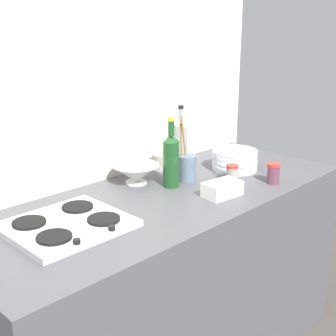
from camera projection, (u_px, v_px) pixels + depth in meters
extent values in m
cube|color=#4C4C51|center=(168.00, 286.00, 2.13)|extent=(1.80, 0.70, 0.90)
cube|color=beige|center=(110.00, 116.00, 2.16)|extent=(1.90, 0.06, 2.38)
cube|color=#B2B2B7|center=(67.00, 225.00, 1.67)|extent=(0.41, 0.36, 0.02)
cylinder|color=black|center=(54.00, 237.00, 1.54)|extent=(0.12, 0.12, 0.01)
cylinder|color=black|center=(104.00, 219.00, 1.68)|extent=(0.12, 0.12, 0.01)
cylinder|color=black|center=(29.00, 223.00, 1.65)|extent=(0.12, 0.12, 0.01)
cylinder|color=black|center=(78.00, 207.00, 1.79)|extent=(0.12, 0.12, 0.01)
cylinder|color=black|center=(77.00, 241.00, 1.50)|extent=(0.02, 0.02, 0.02)
cylinder|color=black|center=(112.00, 228.00, 1.60)|extent=(0.02, 0.02, 0.02)
cylinder|color=white|center=(235.00, 168.00, 2.33)|extent=(0.22, 0.22, 0.01)
cylinder|color=white|center=(235.00, 167.00, 2.32)|extent=(0.22, 0.22, 0.01)
cylinder|color=white|center=(234.00, 164.00, 2.32)|extent=(0.22, 0.22, 0.01)
cylinder|color=white|center=(235.00, 162.00, 2.32)|extent=(0.22, 0.22, 0.01)
cylinder|color=white|center=(235.00, 160.00, 2.31)|extent=(0.22, 0.22, 0.01)
cylinder|color=white|center=(235.00, 158.00, 2.31)|extent=(0.22, 0.22, 0.01)
cylinder|color=white|center=(235.00, 156.00, 2.30)|extent=(0.22, 0.22, 0.01)
cylinder|color=white|center=(234.00, 153.00, 2.31)|extent=(0.22, 0.22, 0.01)
cylinder|color=white|center=(235.00, 151.00, 2.30)|extent=(0.22, 0.22, 0.01)
cylinder|color=gray|center=(181.00, 146.00, 2.36)|extent=(0.07, 0.07, 0.21)
cone|color=gray|center=(181.00, 123.00, 2.33)|extent=(0.07, 0.07, 0.02)
cylinder|color=gray|center=(181.00, 115.00, 2.31)|extent=(0.02, 0.02, 0.06)
cylinder|color=black|center=(181.00, 107.00, 2.30)|extent=(0.03, 0.03, 0.02)
cylinder|color=#19471E|center=(171.00, 164.00, 2.07)|extent=(0.07, 0.07, 0.21)
cone|color=#19471E|center=(171.00, 139.00, 2.03)|extent=(0.07, 0.07, 0.03)
cylinder|color=#19471E|center=(171.00, 128.00, 2.02)|extent=(0.03, 0.03, 0.07)
cylinder|color=gold|center=(171.00, 119.00, 2.00)|extent=(0.03, 0.03, 0.02)
cylinder|color=white|center=(136.00, 182.00, 2.13)|extent=(0.10, 0.10, 0.01)
cone|color=white|center=(136.00, 173.00, 2.12)|extent=(0.22, 0.22, 0.08)
cube|color=white|center=(222.00, 189.00, 1.97)|extent=(0.17, 0.12, 0.06)
cylinder|color=slate|center=(187.00, 168.00, 2.15)|extent=(0.09, 0.09, 0.12)
cylinder|color=#997247|center=(182.00, 147.00, 2.12)|extent=(0.02, 0.02, 0.22)
cylinder|color=#997247|center=(184.00, 143.00, 2.12)|extent=(0.06, 0.01, 0.26)
cylinder|color=#9E998C|center=(160.00, 163.00, 2.32)|extent=(0.07, 0.07, 0.07)
cylinder|color=beige|center=(160.00, 155.00, 2.31)|extent=(0.07, 0.07, 0.01)
cylinder|color=#9E998C|center=(232.00, 175.00, 2.15)|extent=(0.05, 0.05, 0.07)
cylinder|color=red|center=(232.00, 166.00, 2.13)|extent=(0.06, 0.06, 0.01)
cylinder|color=#66384C|center=(273.00, 175.00, 2.12)|extent=(0.06, 0.06, 0.08)
cylinder|color=red|center=(274.00, 165.00, 2.11)|extent=(0.06, 0.06, 0.01)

